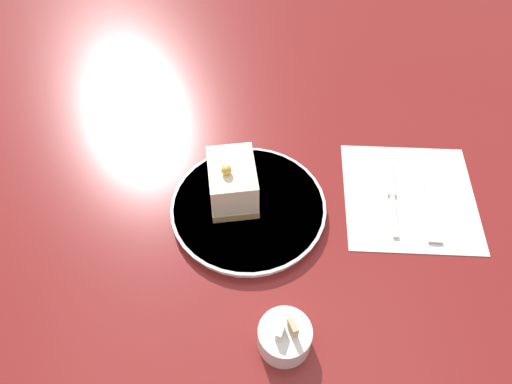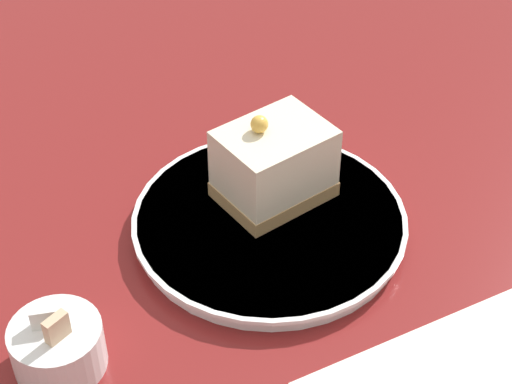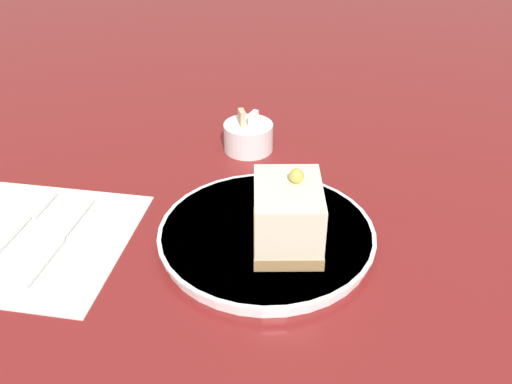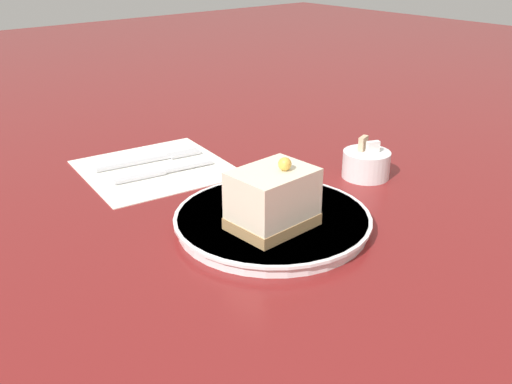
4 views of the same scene
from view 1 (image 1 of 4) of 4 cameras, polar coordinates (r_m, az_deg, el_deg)
ground_plane at (r=0.83m, az=-2.36°, el=-1.80°), size 4.00×4.00×0.00m
plate at (r=0.81m, az=-0.71°, el=-1.86°), size 0.25×0.25×0.02m
cake_slice at (r=0.79m, az=-2.23°, el=1.14°), size 0.08×0.10×0.09m
napkin at (r=0.88m, az=17.32°, el=-0.59°), size 0.24×0.25×0.00m
fork at (r=0.87m, az=19.40°, el=-1.40°), size 0.04×0.18×0.00m
knife at (r=0.88m, az=15.35°, el=0.44°), size 0.04×0.17×0.00m
sugar_bowl at (r=0.70m, az=3.49°, el=-16.19°), size 0.07×0.07×0.06m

